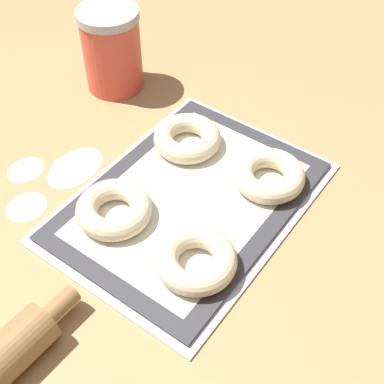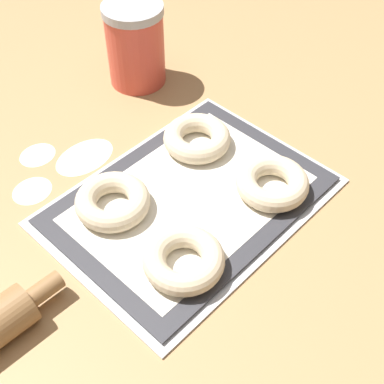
{
  "view_description": "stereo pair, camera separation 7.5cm",
  "coord_description": "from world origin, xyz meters",
  "px_view_note": "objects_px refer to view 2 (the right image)",
  "views": [
    {
      "loc": [
        -0.46,
        -0.34,
        0.64
      ],
      "look_at": [
        0.0,
        -0.0,
        0.03
      ],
      "focal_mm": 50.0,
      "sensor_mm": 36.0,
      "label": 1
    },
    {
      "loc": [
        -0.41,
        -0.4,
        0.64
      ],
      "look_at": [
        0.0,
        -0.0,
        0.03
      ],
      "focal_mm": 50.0,
      "sensor_mm": 36.0,
      "label": 2
    }
  ],
  "objects_px": {
    "baking_tray": "(192,202)",
    "bagel_back_right": "(197,138)",
    "flour_canister": "(135,44)",
    "bagel_front_right": "(272,183)",
    "bagel_back_left": "(113,201)",
    "bagel_front_left": "(184,260)"
  },
  "relations": [
    {
      "from": "bagel_back_right",
      "to": "flour_canister",
      "type": "relative_size",
      "value": 0.72
    },
    {
      "from": "flour_canister",
      "to": "bagel_front_right",
      "type": "bearing_deg",
      "value": -99.6
    },
    {
      "from": "bagel_front_right",
      "to": "baking_tray",
      "type": "bearing_deg",
      "value": 142.46
    },
    {
      "from": "baking_tray",
      "to": "bagel_back_right",
      "type": "xyz_separation_m",
      "value": [
        0.1,
        0.08,
        0.02
      ]
    },
    {
      "from": "bagel_back_left",
      "to": "bagel_back_right",
      "type": "distance_m",
      "value": 0.2
    },
    {
      "from": "bagel_front_right",
      "to": "bagel_back_left",
      "type": "xyz_separation_m",
      "value": [
        -0.2,
        0.15,
        0.0
      ]
    },
    {
      "from": "bagel_back_right",
      "to": "flour_canister",
      "type": "distance_m",
      "value": 0.25
    },
    {
      "from": "bagel_front_left",
      "to": "bagel_back_right",
      "type": "xyz_separation_m",
      "value": [
        0.2,
        0.16,
        0.0
      ]
    },
    {
      "from": "baking_tray",
      "to": "bagel_back_right",
      "type": "relative_size",
      "value": 3.71
    },
    {
      "from": "baking_tray",
      "to": "flour_canister",
      "type": "relative_size",
      "value": 2.69
    },
    {
      "from": "bagel_front_left",
      "to": "bagel_back_left",
      "type": "relative_size",
      "value": 1.0
    },
    {
      "from": "bagel_back_left",
      "to": "flour_canister",
      "type": "height_order",
      "value": "flour_canister"
    },
    {
      "from": "bagel_back_left",
      "to": "bagel_back_right",
      "type": "relative_size",
      "value": 1.0
    },
    {
      "from": "bagel_front_left",
      "to": "bagel_front_right",
      "type": "distance_m",
      "value": 0.2
    },
    {
      "from": "bagel_front_left",
      "to": "flour_canister",
      "type": "height_order",
      "value": "flour_canister"
    },
    {
      "from": "baking_tray",
      "to": "bagel_back_right",
      "type": "bearing_deg",
      "value": 39.77
    },
    {
      "from": "bagel_back_right",
      "to": "flour_canister",
      "type": "bearing_deg",
      "value": 72.84
    },
    {
      "from": "baking_tray",
      "to": "bagel_back_left",
      "type": "distance_m",
      "value": 0.13
    },
    {
      "from": "baking_tray",
      "to": "bagel_front_right",
      "type": "xyz_separation_m",
      "value": [
        0.1,
        -0.08,
        0.02
      ]
    },
    {
      "from": "flour_canister",
      "to": "bagel_front_left",
      "type": "bearing_deg",
      "value": -124.56
    },
    {
      "from": "bagel_front_right",
      "to": "bagel_front_left",
      "type": "bearing_deg",
      "value": -179.46
    },
    {
      "from": "flour_canister",
      "to": "bagel_back_right",
      "type": "bearing_deg",
      "value": -107.16
    }
  ]
}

